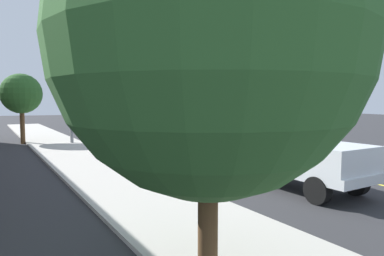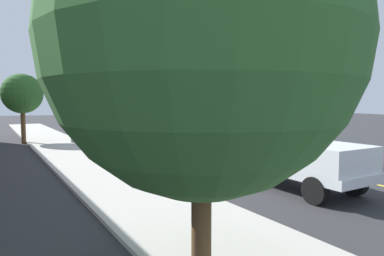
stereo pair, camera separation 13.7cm
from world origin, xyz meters
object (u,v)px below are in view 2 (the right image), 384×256
traffic_cone_mid_rear (156,135)px  service_pickup_truck (292,156)px  utility_bucket_truck (154,124)px  traffic_cone_mid_front (228,151)px  passing_minivan (178,125)px  traffic_signal_mast (76,67)px

traffic_cone_mid_rear → service_pickup_truck: bearing=-177.8°
utility_bucket_truck → traffic_cone_mid_front: utility_bucket_truck is taller
service_pickup_truck → traffic_cone_mid_rear: size_ratio=7.07×
utility_bucket_truck → passing_minivan: 7.93m
service_pickup_truck → traffic_signal_mast: bearing=25.0°
traffic_cone_mid_front → traffic_signal_mast: bearing=43.6°
traffic_cone_mid_rear → traffic_signal_mast: (-2.10, 5.95, 4.90)m
utility_bucket_truck → traffic_cone_mid_rear: 5.03m
traffic_cone_mid_rear → passing_minivan: bearing=-49.4°
traffic_cone_mid_rear → traffic_signal_mast: bearing=109.5°
traffic_cone_mid_rear → traffic_signal_mast: traffic_signal_mast is taller
service_pickup_truck → traffic_signal_mast: (14.07, 6.57, 4.19)m
service_pickup_truck → traffic_cone_mid_rear: (16.17, 0.62, -0.71)m
traffic_signal_mast → passing_minivan: bearing=-63.3°
service_pickup_truck → traffic_signal_mast: 16.08m
traffic_signal_mast → utility_bucket_truck: bearing=-119.6°
passing_minivan → traffic_signal_mast: 10.44m
traffic_cone_mid_rear → utility_bucket_truck: bearing=163.3°
utility_bucket_truck → traffic_signal_mast: (2.58, 4.55, 3.71)m
passing_minivan → traffic_cone_mid_front: bearing=174.4°
passing_minivan → traffic_cone_mid_front: size_ratio=6.36×
traffic_cone_mid_front → traffic_signal_mast: (7.67, 7.30, 4.91)m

